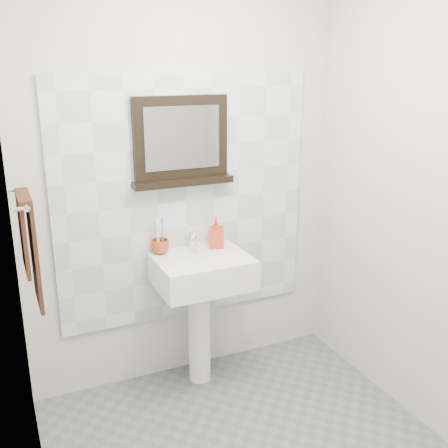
# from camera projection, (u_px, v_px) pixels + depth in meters

# --- Properties ---
(back_wall) EXTENTS (2.00, 0.01, 2.50)m
(back_wall) POSITION_uv_depth(u_px,v_px,m) (185.00, 184.00, 3.18)
(back_wall) COLOR beige
(back_wall) RESTS_ON ground
(left_wall) EXTENTS (0.01, 2.20, 2.50)m
(left_wall) POSITION_uv_depth(u_px,v_px,m) (25.00, 274.00, 1.83)
(left_wall) COLOR beige
(left_wall) RESTS_ON ground
(splashback) EXTENTS (1.60, 0.02, 1.50)m
(splashback) POSITION_uv_depth(u_px,v_px,m) (186.00, 201.00, 3.20)
(splashback) COLOR silver
(splashback) RESTS_ON back_wall
(pedestal_sink) EXTENTS (0.55, 0.44, 0.96)m
(pedestal_sink) POSITION_uv_depth(u_px,v_px,m) (201.00, 285.00, 3.16)
(pedestal_sink) COLOR white
(pedestal_sink) RESTS_ON ground
(toothbrush_cup) EXTENTS (0.12, 0.12, 0.09)m
(toothbrush_cup) POSITION_uv_depth(u_px,v_px,m) (160.00, 247.00, 3.13)
(toothbrush_cup) COLOR #B63D15
(toothbrush_cup) RESTS_ON pedestal_sink
(toothbrushes) EXTENTS (0.05, 0.04, 0.21)m
(toothbrushes) POSITION_uv_depth(u_px,v_px,m) (160.00, 234.00, 3.11)
(toothbrushes) COLOR white
(toothbrushes) RESTS_ON toothbrush_cup
(soap_dispenser) EXTENTS (0.11, 0.11, 0.19)m
(soap_dispenser) POSITION_uv_depth(u_px,v_px,m) (216.00, 233.00, 3.23)
(soap_dispenser) COLOR red
(soap_dispenser) RESTS_ON pedestal_sink
(framed_mirror) EXTENTS (0.61, 0.11, 0.52)m
(framed_mirror) POSITION_uv_depth(u_px,v_px,m) (181.00, 143.00, 3.06)
(framed_mirror) COLOR black
(framed_mirror) RESTS_ON back_wall
(towel_bar) EXTENTS (0.07, 0.40, 0.03)m
(towel_bar) POSITION_uv_depth(u_px,v_px,m) (23.00, 198.00, 2.40)
(towel_bar) COLOR silver
(towel_bar) RESTS_ON left_wall
(hand_towel) EXTENTS (0.06, 0.30, 0.55)m
(hand_towel) POSITION_uv_depth(u_px,v_px,m) (29.00, 242.00, 2.46)
(hand_towel) COLOR black
(hand_towel) RESTS_ON towel_bar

